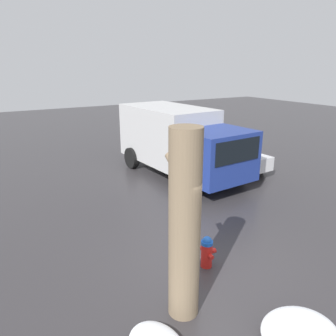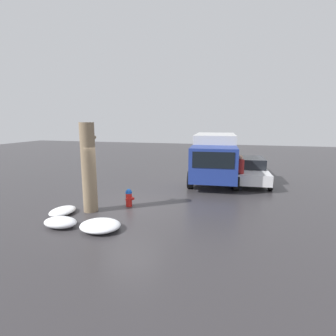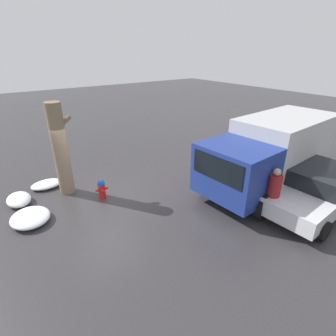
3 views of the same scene
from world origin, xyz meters
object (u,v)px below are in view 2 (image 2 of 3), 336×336
(parked_car, at_px, (249,170))
(pedestrian, at_px, (240,171))
(fire_hydrant, at_px, (129,197))
(delivery_truck, at_px, (214,156))
(tree_trunk, at_px, (89,168))

(parked_car, bearing_deg, pedestrian, 71.76)
(fire_hydrant, bearing_deg, delivery_truck, 66.53)
(pedestrian, bearing_deg, fire_hydrant, -15.86)
(delivery_truck, xyz_separation_m, pedestrian, (-1.92, -1.45, -0.49))
(delivery_truck, height_order, pedestrian, delivery_truck)
(delivery_truck, bearing_deg, pedestrian, 123.31)
(tree_trunk, height_order, parked_car, tree_trunk)
(pedestrian, bearing_deg, parked_car, -162.31)
(fire_hydrant, xyz_separation_m, parked_car, (5.76, -4.89, 0.34))
(delivery_truck, bearing_deg, parked_car, 175.88)
(fire_hydrant, relative_size, tree_trunk, 0.22)
(parked_car, bearing_deg, delivery_truck, -3.56)
(parked_car, bearing_deg, fire_hydrant, 46.50)
(tree_trunk, relative_size, pedestrian, 1.91)
(fire_hydrant, distance_m, tree_trunk, 2.02)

